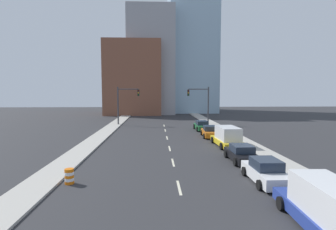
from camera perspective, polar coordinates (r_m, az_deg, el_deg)
sidewalk_left at (r=50.63m, az=-10.72°, el=-1.45°), size 2.28×97.40×0.15m
sidewalk_right at (r=51.08m, az=8.52°, el=-1.36°), size 2.28×97.40×0.15m
lane_stripe_at_14m at (r=16.19m, az=2.42°, el=-15.48°), size 0.16×2.40×0.01m
lane_stripe_at_20m at (r=21.51m, az=1.09°, el=-10.27°), size 0.16×2.40×0.01m
lane_stripe_at_25m at (r=26.66m, az=0.35°, el=-7.27°), size 0.16×2.40×0.01m
lane_stripe_at_31m at (r=32.69m, az=-0.21°, el=-4.99°), size 0.16×2.40×0.01m
lane_stripe_at_37m at (r=38.97m, az=-0.61°, el=-3.37°), size 0.16×2.40×0.01m
lane_stripe_at_43m at (r=44.58m, az=-0.86°, el=-2.31°), size 0.16×2.40×0.01m
building_brick_left at (r=70.81m, az=-7.35°, el=7.78°), size 14.00×16.00×18.34m
building_office_center at (r=74.92m, az=-3.60°, el=11.05°), size 12.00×20.00×27.19m
building_glass_right at (r=80.54m, az=4.97°, el=15.57°), size 13.00×20.00×40.99m
traffic_signal_left at (r=45.62m, az=-9.59°, el=3.09°), size 3.81×0.35×6.59m
traffic_signal_right at (r=46.00m, az=7.54°, el=3.13°), size 3.81×0.35×6.59m
traffic_barrel at (r=17.71m, az=-20.69°, el=-12.38°), size 0.56×0.56×0.95m
box_truck_blue at (r=12.93m, az=31.40°, el=-16.92°), size 2.48×5.91×2.11m
sedan_white at (r=17.95m, az=20.52°, el=-11.49°), size 2.05×4.28×1.48m
sedan_black at (r=22.52m, az=15.75°, el=-8.13°), size 2.14×4.29×1.36m
box_truck_yellow at (r=28.19m, az=12.82°, el=-4.70°), size 2.62×5.66×2.07m
sedan_orange at (r=33.75m, az=9.17°, el=-3.63°), size 2.27×4.50×1.41m
sedan_green at (r=39.57m, az=7.41°, el=-2.34°), size 2.14×4.68×1.41m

